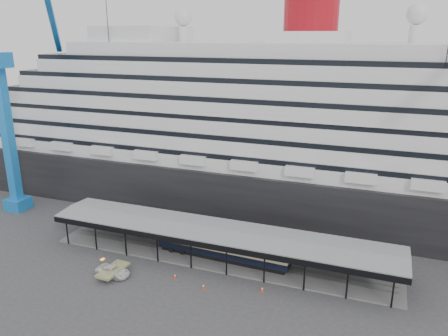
{
  "coord_description": "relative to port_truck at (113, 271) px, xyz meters",
  "views": [
    {
      "loc": [
        22.7,
        -53.11,
        34.51
      ],
      "look_at": [
        -0.16,
        8.0,
        14.36
      ],
      "focal_mm": 35.0,
      "sensor_mm": 36.0,
      "label": 1
    }
  ],
  "objects": [
    {
      "name": "traffic_cone_mid",
      "position": [
        8.99,
        2.53,
        -0.36
      ],
      "size": [
        0.4,
        0.4,
        0.74
      ],
      "rotation": [
        0.0,
        0.0,
        0.07
      ],
      "color": "#F8340D",
      "rests_on": "ground"
    },
    {
      "name": "platform_canopy",
      "position": [
        12.88,
        10.14,
        1.64
      ],
      "size": [
        56.0,
        9.18,
        5.3
      ],
      "color": "slate",
      "rests_on": "ground"
    },
    {
      "name": "crane_blue",
      "position": [
        -32.23,
        15.76,
        19.23
      ],
      "size": [
        22.63,
        19.19,
        47.6
      ],
      "color": "blue",
      "rests_on": "ground"
    },
    {
      "name": "ground",
      "position": [
        12.88,
        5.14,
        -0.73
      ],
      "size": [
        200.0,
        200.0,
        0.0
      ],
      "primitive_type": "plane",
      "color": "#38383A",
      "rests_on": "ground"
    },
    {
      "name": "cruise_ship",
      "position": [
        12.93,
        37.14,
        17.62
      ],
      "size": [
        130.0,
        30.0,
        43.9
      ],
      "color": "black",
      "rests_on": "ground"
    },
    {
      "name": "traffic_cone_left",
      "position": [
        14.0,
        1.4,
        -0.32
      ],
      "size": [
        0.56,
        0.56,
        0.82
      ],
      "rotation": [
        0.0,
        0.0,
        0.41
      ],
      "color": "red",
      "rests_on": "ground"
    },
    {
      "name": "traffic_cone_right",
      "position": [
        21.97,
        3.67,
        -0.34
      ],
      "size": [
        0.5,
        0.5,
        0.78
      ],
      "rotation": [
        0.0,
        0.0,
        -0.29
      ],
      "color": "#F03E0D",
      "rests_on": "ground"
    },
    {
      "name": "pullman_carriage",
      "position": [
        13.63,
        10.14,
        1.88
      ],
      "size": [
        21.88,
        3.7,
        21.39
      ],
      "rotation": [
        0.0,
        0.0,
        -0.04
      ],
      "color": "black",
      "rests_on": "ground"
    },
    {
      "name": "port_truck",
      "position": [
        0.0,
        0.0,
        0.0
      ],
      "size": [
        5.38,
        2.76,
        1.45
      ],
      "primitive_type": "imported",
      "rotation": [
        0.0,
        0.0,
        1.5
      ],
      "color": "silver",
      "rests_on": "ground"
    }
  ]
}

